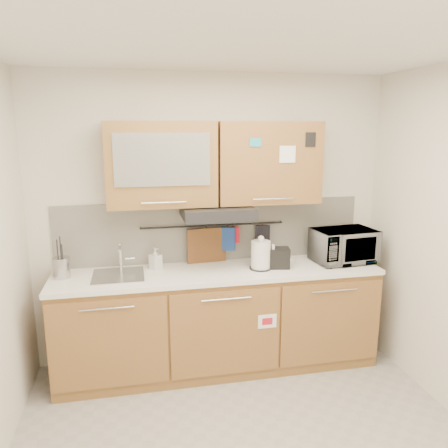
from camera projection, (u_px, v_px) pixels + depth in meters
name	position (u px, v px, depth m)	size (l,w,h in m)	color
ceiling	(261.00, 35.00, 2.29)	(3.20, 3.20, 0.00)	white
wall_back	(212.00, 220.00, 4.00)	(3.20, 3.20, 0.00)	silver
base_cabinet	(219.00, 325.00, 3.90)	(2.80, 0.64, 0.88)	olive
countertop	(219.00, 272.00, 3.79)	(2.82, 0.62, 0.04)	white
backsplash	(212.00, 231.00, 4.01)	(2.80, 0.02, 0.56)	silver
upper_cabinets	(215.00, 163.00, 3.72)	(1.82, 0.37, 0.70)	olive
range_hood	(217.00, 212.00, 3.74)	(0.60, 0.46, 0.10)	black
sink	(118.00, 275.00, 3.63)	(0.42, 0.40, 0.26)	silver
utensil_rail	(213.00, 225.00, 3.96)	(0.02, 0.02, 1.30)	black
utensil_crock	(62.00, 267.00, 3.57)	(0.18, 0.18, 0.34)	#ABABAF
kettle	(261.00, 256.00, 3.79)	(0.22, 0.19, 0.30)	silver
toaster	(276.00, 258.00, 3.83)	(0.25, 0.18, 0.18)	black
microwave	(344.00, 246.00, 3.99)	(0.54, 0.37, 0.30)	#999999
soap_bottle	(155.00, 259.00, 3.79)	(0.08, 0.09, 0.19)	#999999
cutting_board	(207.00, 252.00, 3.99)	(0.36, 0.03, 0.44)	brown
oven_mitt	(228.00, 239.00, 4.00)	(0.13, 0.03, 0.22)	navy
dark_pouch	(263.00, 237.00, 4.07)	(0.13, 0.04, 0.21)	black
pot_holder	(233.00, 235.00, 4.00)	(0.12, 0.02, 0.15)	red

